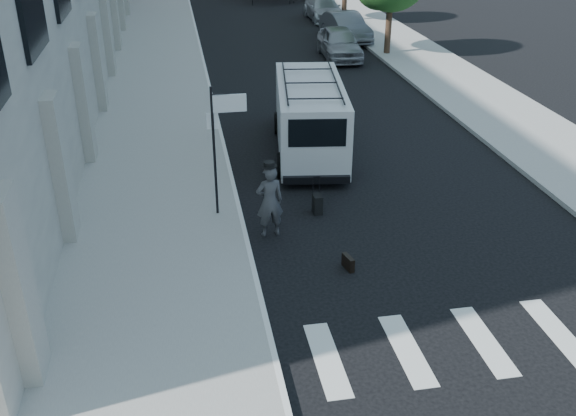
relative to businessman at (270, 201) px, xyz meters
name	(u,v)px	position (x,y,z in m)	size (l,w,h in m)	color
ground	(339,271)	(1.34, -2.00, -0.96)	(120.00, 120.00, 0.00)	black
sidewalk_left	(158,86)	(-2.91, 14.00, -0.89)	(4.50, 48.00, 0.15)	gray
sidewalk_right	(412,53)	(10.34, 18.00, -0.89)	(4.00, 56.00, 0.15)	gray
sign_pole	(222,124)	(-1.02, 1.20, 1.69)	(1.03, 0.07, 3.50)	black
businessman	(270,201)	(0.00, 0.00, 0.00)	(0.70, 0.46, 1.93)	#3B3B3D
briefcase	(348,263)	(1.56, -1.94, -0.79)	(0.12, 0.44, 0.34)	black
suitcase	(317,204)	(1.47, 1.00, -0.69)	(0.24, 0.38, 1.03)	black
cargo_van	(310,116)	(2.17, 5.51, 0.27)	(2.89, 6.57, 2.39)	silver
parked_car_a	(340,43)	(6.34, 17.90, -0.18)	(1.85, 4.59, 1.57)	gray
parked_car_b	(345,27)	(7.68, 21.83, -0.18)	(1.66, 4.76, 1.57)	#515458
parked_car_c	(324,9)	(7.85, 28.13, -0.24)	(2.03, 4.99, 1.45)	#AAAEB2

